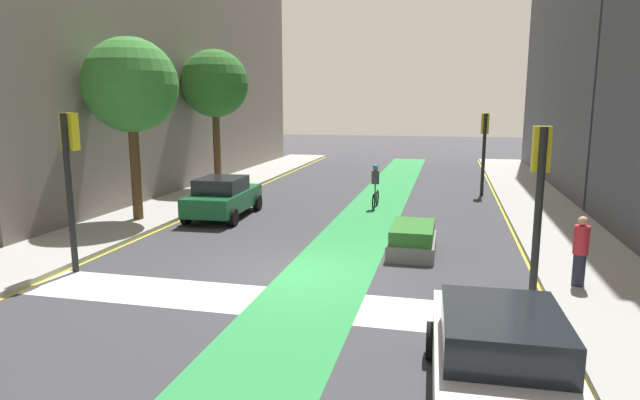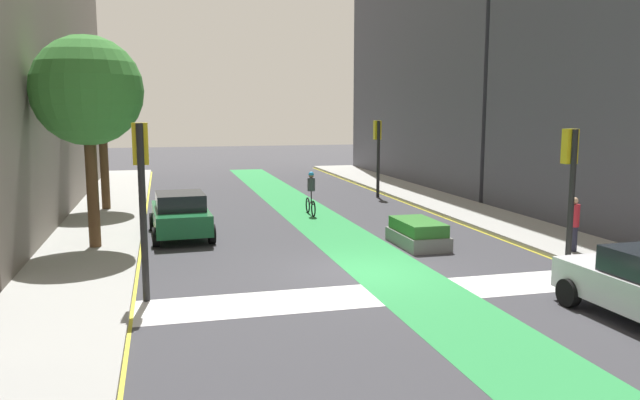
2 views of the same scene
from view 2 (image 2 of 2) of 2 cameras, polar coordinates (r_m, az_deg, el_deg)
name	(u,v)px [view 2 (image 2 of 2)]	position (r m, az deg, el deg)	size (l,w,h in m)	color
ground_plane	(363,273)	(16.98, 3.96, -6.72)	(120.00, 120.00, 0.00)	#38383D
bike_lane_paint	(390,271)	(17.24, 6.47, -6.51)	(2.40, 60.00, 0.01)	#2D8C47
crosswalk_band	(389,293)	(15.17, 6.37, -8.59)	(12.00, 1.80, 0.01)	silver
sidewalk_left	(70,290)	(16.31, -22.17, -7.70)	(3.00, 60.00, 0.15)	#9E9E99
curb_stripe_left	(134,288)	(16.18, -16.84, -7.81)	(0.16, 60.00, 0.01)	yellow
sidewalk_right	(598,254)	(20.54, 24.31, -4.58)	(3.00, 60.00, 0.15)	#9E9E99
curb_stripe_right	(554,259)	(19.66, 20.87, -5.15)	(0.16, 60.00, 0.01)	yellow
traffic_signal_near_right	(570,171)	(18.14, 22.15, 2.47)	(0.35, 0.52, 3.90)	black
traffic_signal_near_left	(142,177)	(14.62, -16.19, 2.06)	(0.35, 0.52, 4.12)	black
traffic_signal_far_right	(378,143)	(31.21, 5.36, 5.23)	(0.35, 0.52, 3.87)	black
car_green_left_far	(180,214)	(22.02, -12.81, -1.29)	(2.18, 4.28, 1.57)	#196033
cyclist_in_lane	(311,192)	(25.84, -0.85, 0.70)	(0.32, 1.73, 1.86)	black
pedestrian_sidewalk_right_a	(573,224)	(20.14, 22.40, -2.05)	(0.34, 0.34, 1.65)	#262638
street_tree_near	(87,92)	(20.21, -20.75, 9.35)	(3.34, 3.34, 6.51)	brown
street_tree_far	(100,90)	(28.04, -19.66, 9.61)	(3.31, 3.31, 6.81)	brown
median_planter	(418,234)	(20.34, 9.03, -3.11)	(1.33, 2.46, 0.85)	slate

